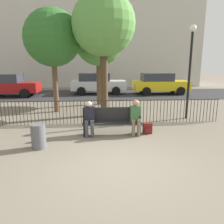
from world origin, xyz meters
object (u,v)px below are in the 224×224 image
Objects in this scene: seated_person_1 at (136,115)px; parked_car_0 at (8,85)px; backpack at (147,128)px; parked_car_1 at (97,83)px; seated_person_0 at (89,117)px; tree_2 at (53,38)px; tree_0 at (104,25)px; trash_bin at (38,136)px; park_bench at (112,120)px; tree_1 at (98,42)px; lamp_post at (191,59)px; parked_car_2 at (160,83)px.

parked_car_0 is (-7.69, 9.18, 0.16)m from seated_person_1.
seated_person_1 reaches higher than backpack.
parked_car_1 is at bearing 8.91° from parked_car_0.
tree_2 is (-1.77, 3.85, 2.86)m from seated_person_0.
backpack is 4.98m from tree_0.
backpack is at bearing 3.60° from seated_person_0.
parked_car_0 is 5.93× the size of trash_bin.
park_bench is 0.40× the size of tree_1.
tree_1 is at bearing -28.10° from parked_car_0.
seated_person_1 reaches higher than park_bench.
tree_1 is at bearing 93.88° from park_bench.
lamp_post reaches higher than parked_car_0.
parked_car_1 reaches higher than seated_person_0.
seated_person_0 is 6.39m from tree_1.
seated_person_0 is at bearing -117.68° from parked_car_2.
backpack is at bearing -108.01° from parked_car_2.
seated_person_0 is at bearing -170.04° from park_bench.
seated_person_0 is 0.28× the size of parked_car_2.
seated_person_1 is at bearing -72.51° from tree_0.
parked_car_2 is (11.28, 0.58, 0.00)m from parked_car_0.
parked_car_2 reaches higher than seated_person_1.
trash_bin is (-1.42, -0.98, -0.30)m from seated_person_0.
tree_1 is at bearing -139.37° from parked_car_2.
lamp_post is 5.50× the size of trash_bin.
park_bench is 6.34m from tree_1.
tree_0 reaches higher than backpack.
lamp_post is 12.64m from parked_car_0.
seated_person_0 is 11.03m from parked_car_2.
tree_1 is 6.81m from parked_car_2.
lamp_post is at bearing -97.03° from parked_car_2.
trash_bin is at bearing -64.99° from parked_car_0.
tree_0 reaches higher than park_bench.
tree_1 is 5.31m from lamp_post.
tree_1 is 7.88m from parked_car_0.
backpack is 0.07× the size of tree_0.
tree_2 is 1.25× the size of lamp_post.
seated_person_1 is 4.58m from tree_0.
park_bench is at bearing -55.78° from tree_2.
tree_2 reaches higher than seated_person_0.
parked_car_0 is (-6.74, 6.16, -3.15)m from tree_0.
parked_car_1 reaches higher than seated_person_1.
parked_car_0 is at bearing 151.90° from tree_1.
park_bench is 1.67× the size of seated_person_0.
park_bench is 10.07m from parked_car_1.
parked_car_0 is 11.29m from parked_car_2.
tree_1 is 2.83m from tree_2.
tree_2 is 6.27m from lamp_post.
tree_0 is 1.29× the size of parked_car_1.
trash_bin is at bearing -151.14° from lamp_post.
seated_person_1 is 10.27m from parked_car_1.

